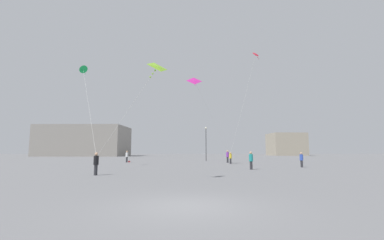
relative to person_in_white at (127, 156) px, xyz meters
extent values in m
plane|color=slate|center=(10.17, -31.73, -0.97)|extent=(300.00, 300.00, 0.00)
cylinder|color=#2D2D33|center=(0.00, 0.00, -0.57)|extent=(0.26, 0.26, 0.81)
cylinder|color=white|center=(0.00, 0.00, 0.19)|extent=(0.39, 0.39, 0.70)
sphere|color=tan|center=(0.00, 0.00, 0.67)|extent=(0.26, 0.26, 0.26)
cylinder|color=#2D2D33|center=(21.99, -11.92, -0.60)|extent=(0.24, 0.24, 0.74)
cylinder|color=#3351B7|center=(21.99, -11.92, 0.09)|extent=(0.35, 0.35, 0.64)
sphere|color=tan|center=(21.99, -11.92, 0.53)|extent=(0.24, 0.24, 0.24)
cylinder|color=#2D2D33|center=(3.20, -21.14, -0.60)|extent=(0.25, 0.25, 0.75)
cylinder|color=black|center=(3.20, -21.14, 0.11)|extent=(0.36, 0.36, 0.65)
sphere|color=tan|center=(3.20, -21.14, 0.56)|extent=(0.25, 0.25, 0.25)
cylinder|color=#2D2D33|center=(15.40, -1.05, -0.55)|extent=(0.27, 0.27, 0.84)
cylinder|color=purple|center=(15.40, -1.05, 0.23)|extent=(0.40, 0.40, 0.73)
sphere|color=tan|center=(15.40, -1.05, 0.73)|extent=(0.27, 0.27, 0.27)
cylinder|color=#2D2D33|center=(15.37, -4.44, -0.61)|extent=(0.24, 0.24, 0.73)
cylinder|color=yellow|center=(15.37, -4.44, 0.08)|extent=(0.35, 0.35, 0.64)
sphere|color=tan|center=(15.37, -4.44, 0.52)|extent=(0.24, 0.24, 0.24)
cylinder|color=#2D2D33|center=(15.81, -15.32, -0.58)|extent=(0.25, 0.25, 0.78)
cylinder|color=teal|center=(15.81, -15.32, 0.14)|extent=(0.37, 0.37, 0.68)
sphere|color=tan|center=(15.81, -15.32, 0.61)|extent=(0.25, 0.25, 0.25)
pyramid|color=#D12899|center=(10.42, -7.54, 9.81)|extent=(1.60, 0.90, 0.83)
sphere|color=#D12899|center=(10.45, -7.65, 9.58)|extent=(0.10, 0.10, 0.10)
sphere|color=#D12899|center=(10.49, -7.78, 9.37)|extent=(0.10, 0.10, 0.10)
sphere|color=#D12899|center=(10.52, -7.92, 9.16)|extent=(0.10, 0.10, 0.10)
cylinder|color=silver|center=(12.89, -5.98, 5.06)|extent=(4.97, 3.09, 9.47)
pyramid|color=#8CD12D|center=(8.22, -25.31, 5.80)|extent=(1.16, 1.15, 0.56)
sphere|color=#8CD12D|center=(8.07, -25.31, 5.57)|extent=(0.10, 0.10, 0.10)
sphere|color=#8CD12D|center=(7.93, -25.34, 5.36)|extent=(0.10, 0.10, 0.10)
sphere|color=#8CD12D|center=(7.79, -25.36, 5.15)|extent=(0.10, 0.10, 0.10)
cylinder|color=silver|center=(5.71, -23.21, 3.05)|extent=(5.02, 4.17, 5.46)
cone|color=green|center=(-2.18, -11.90, 10.00)|extent=(1.10, 1.17, 0.84)
sphere|color=green|center=(-2.07, -11.98, 9.79)|extent=(0.10, 0.10, 0.10)
sphere|color=green|center=(-1.95, -12.07, 9.58)|extent=(0.10, 0.10, 0.10)
sphere|color=green|center=(-1.84, -12.15, 9.37)|extent=(0.10, 0.10, 0.10)
cylinder|color=silver|center=(0.51, -16.52, 5.17)|extent=(5.40, 9.25, 9.69)
cone|color=red|center=(18.64, -6.94, 13.62)|extent=(1.16, 1.10, 0.76)
sphere|color=red|center=(18.78, -6.90, 13.41)|extent=(0.10, 0.10, 0.10)
sphere|color=red|center=(18.91, -6.86, 13.20)|extent=(0.10, 0.10, 0.10)
sphere|color=red|center=(19.04, -6.81, 12.99)|extent=(0.10, 0.10, 0.10)
cylinder|color=silver|center=(17.01, -5.69, 6.97)|extent=(3.30, 2.52, 13.30)
cube|color=gray|center=(-26.83, 48.04, 4.05)|extent=(27.48, 17.33, 10.05)
cube|color=#A39984|center=(45.17, 58.47, 3.18)|extent=(12.72, 11.65, 8.31)
cylinder|color=#2D2D30|center=(12.49, 5.59, 1.85)|extent=(0.12, 0.12, 5.64)
sphere|color=#EAE5C6|center=(12.49, 5.59, 4.82)|extent=(0.36, 0.36, 0.36)
cube|color=maroon|center=(0.35, 0.10, -0.85)|extent=(0.35, 0.23, 0.24)
camera|label=1|loc=(10.40, -40.32, 0.80)|focal=24.29mm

